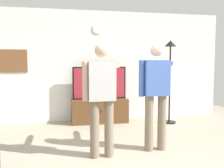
% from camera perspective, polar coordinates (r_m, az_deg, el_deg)
% --- Properties ---
extents(ground_plane, '(8.40, 8.40, 0.00)m').
position_cam_1_polar(ground_plane, '(3.62, 4.09, -18.48)').
color(ground_plane, '#9E937F').
extents(back_wall, '(6.40, 0.10, 2.70)m').
position_cam_1_polar(back_wall, '(6.21, -3.18, 4.13)').
color(back_wall, silver).
rests_on(back_wall, ground_plane).
extents(tv_stand, '(1.33, 0.45, 0.57)m').
position_cam_1_polar(tv_stand, '(5.98, -2.82, -6.19)').
color(tv_stand, brown).
rests_on(tv_stand, ground_plane).
extents(television, '(1.28, 0.07, 0.77)m').
position_cam_1_polar(television, '(5.93, -2.91, 0.24)').
color(television, black).
rests_on(television, tv_stand).
extents(wall_clock, '(0.25, 0.03, 0.25)m').
position_cam_1_polar(wall_clock, '(6.21, -3.31, 12.62)').
color(wall_clock, white).
extents(framed_picture, '(0.71, 0.04, 0.53)m').
position_cam_1_polar(framed_picture, '(6.20, -22.12, 4.94)').
color(framed_picture, brown).
extents(floor_lamp, '(0.32, 0.32, 1.95)m').
position_cam_1_polar(floor_lamp, '(6.00, 13.21, 4.43)').
color(floor_lamp, black).
rests_on(floor_lamp, ground_plane).
extents(person_standing_nearer_lamp, '(0.58, 0.78, 1.72)m').
position_cam_1_polar(person_standing_nearer_lamp, '(3.73, -2.41, -2.17)').
color(person_standing_nearer_lamp, '#7A6B56').
rests_on(person_standing_nearer_lamp, ground_plane).
extents(person_standing_nearer_couch, '(0.58, 0.78, 1.75)m').
position_cam_1_polar(person_standing_nearer_couch, '(4.09, 10.00, -1.39)').
color(person_standing_nearer_couch, '#7A6B56').
rests_on(person_standing_nearer_couch, ground_plane).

